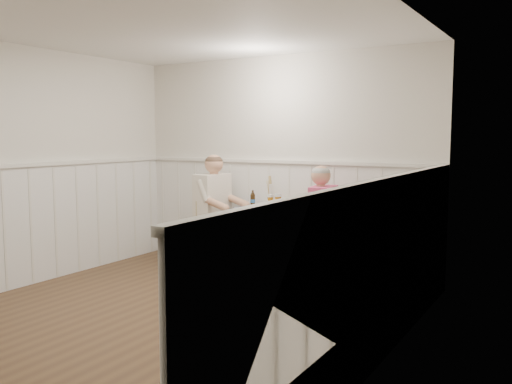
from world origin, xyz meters
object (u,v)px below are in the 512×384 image
man_in_pink (319,234)px  diner_cream (215,220)px  dining_table (265,221)px  chair_right (327,238)px  chair_left (214,231)px  beer_bottle (253,200)px  grass_vase (268,193)px

man_in_pink → diner_cream: diner_cream is taller
dining_table → chair_right: (0.76, 0.06, -0.14)m
dining_table → diner_cream: size_ratio=0.56×
chair_left → beer_bottle: bearing=30.9°
chair_right → man_in_pink: man_in_pink is taller
dining_table → chair_left: 0.75m
chair_right → grass_vase: bearing=165.4°
chair_left → man_in_pink: size_ratio=0.63×
man_in_pink → chair_right: bearing=63.9°
diner_cream → beer_bottle: size_ratio=6.63×
dining_table → chair_right: bearing=4.8°
beer_bottle → grass_vase: grass_vase is taller
chair_right → man_in_pink: (-0.05, -0.10, 0.06)m
chair_right → chair_left: bearing=-177.2°
dining_table → grass_vase: grass_vase is taller
dining_table → diner_cream: bearing=-179.3°
chair_right → grass_vase: grass_vase is taller
man_in_pink → beer_bottle: 1.10m
chair_right → beer_bottle: 1.14m
diner_cream → beer_bottle: 0.53m
chair_left → diner_cream: 0.14m
man_in_pink → diner_cream: size_ratio=0.93×
beer_bottle → chair_right: bearing=-9.3°
diner_cream → grass_vase: 0.74m
beer_bottle → grass_vase: bearing=17.3°
diner_cream → grass_vase: (0.58, 0.31, 0.34)m
dining_table → beer_bottle: (-0.31, 0.24, 0.21)m
chair_left → man_in_pink: 1.45m
chair_left → diner_cream: bearing=1.4°
chair_left → chair_right: bearing=2.8°
dining_table → chair_left: size_ratio=0.95×
chair_right → diner_cream: 1.47m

